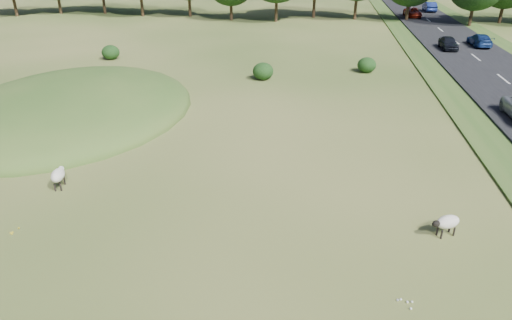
# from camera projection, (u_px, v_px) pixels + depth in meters

# --- Properties ---
(ground) EXTENTS (160.00, 160.00, 0.00)m
(ground) POSITION_uv_depth(u_px,v_px,m) (260.00, 86.00, 37.10)
(ground) COLOR #2B4B17
(ground) RESTS_ON ground
(mound) EXTENTS (16.00, 20.00, 4.00)m
(mound) POSITION_uv_depth(u_px,v_px,m) (72.00, 111.00, 31.50)
(mound) COLOR #33561E
(mound) RESTS_ON ground
(road) EXTENTS (8.00, 150.00, 0.25)m
(road) POSITION_uv_depth(u_px,v_px,m) (482.00, 63.00, 43.41)
(road) COLOR black
(road) RESTS_ON ground
(shrubs) EXTENTS (26.43, 6.89, 1.43)m
(shrubs) POSITION_uv_depth(u_px,v_px,m) (237.00, 62.00, 41.34)
(shrubs) COLOR black
(shrubs) RESTS_ON ground
(sheep_0) EXTENTS (0.82, 1.36, 0.95)m
(sheep_0) POSITION_uv_depth(u_px,v_px,m) (58.00, 175.00, 21.44)
(sheep_0) COLOR beige
(sheep_0) RESTS_ON ground
(sheep_2) EXTENTS (1.29, 0.98, 0.91)m
(sheep_2) POSITION_uv_depth(u_px,v_px,m) (447.00, 222.00, 17.88)
(sheep_2) COLOR beige
(sheep_2) RESTS_ON ground
(car_3) EXTENTS (2.21, 4.80, 1.33)m
(car_3) POSITION_uv_depth(u_px,v_px,m) (412.00, 12.00, 69.06)
(car_3) COLOR maroon
(car_3) RESTS_ON road
(car_5) EXTENTS (1.81, 4.44, 1.29)m
(car_5) POSITION_uv_depth(u_px,v_px,m) (480.00, 40.00, 49.82)
(car_5) COLOR navy
(car_5) RESTS_ON road
(car_6) EXTENTS (1.54, 3.83, 1.30)m
(car_6) POSITION_uv_depth(u_px,v_px,m) (448.00, 43.00, 48.32)
(car_6) COLOR black
(car_6) RESTS_ON road
(car_7) EXTENTS (1.60, 4.59, 1.51)m
(car_7) POSITION_uv_depth(u_px,v_px,m) (430.00, 7.00, 74.60)
(car_7) COLOR navy
(car_7) RESTS_ON road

